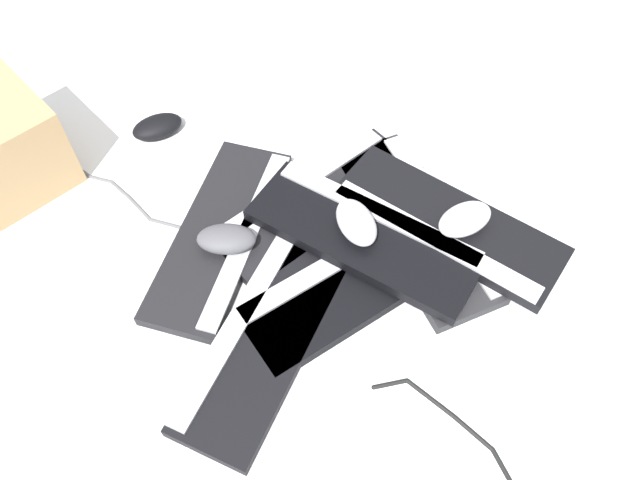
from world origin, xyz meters
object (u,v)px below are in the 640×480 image
(keyboard_0, at_px, (318,204))
(keyboard_6, at_px, (447,224))
(keyboard_3, at_px, (355,283))
(mouse_1, at_px, (157,127))
(keyboard_4, at_px, (416,224))
(mouse_3, at_px, (465,219))
(mouse_2, at_px, (356,222))
(keyboard_1, at_px, (222,233))
(mouse_0, at_px, (226,239))
(keyboard_2, at_px, (266,335))
(keyboard_5, at_px, (364,236))

(keyboard_0, xyz_separation_m, keyboard_6, (-0.10, -0.24, 0.03))
(keyboard_3, xyz_separation_m, mouse_1, (0.43, 0.38, 0.01))
(keyboard_4, bearing_deg, keyboard_6, -119.50)
(keyboard_6, relative_size, mouse_3, 3.89)
(keyboard_3, bearing_deg, keyboard_6, -63.76)
(mouse_2, bearing_deg, keyboard_3, 157.07)
(mouse_1, bearing_deg, mouse_2, -62.81)
(keyboard_4, xyz_separation_m, mouse_1, (0.31, 0.51, 0.01))
(keyboard_0, height_order, keyboard_1, same)
(keyboard_0, bearing_deg, keyboard_6, -112.53)
(keyboard_1, relative_size, mouse_3, 4.22)
(mouse_0, xyz_separation_m, mouse_3, (-0.02, -0.44, 0.03))
(keyboard_1, xyz_separation_m, keyboard_3, (-0.14, -0.24, 0.00))
(keyboard_6, distance_m, mouse_2, 0.18)
(keyboard_2, xyz_separation_m, keyboard_5, (0.17, -0.19, 0.03))
(mouse_0, distance_m, mouse_1, 0.37)
(keyboard_6, height_order, mouse_3, mouse_3)
(mouse_0, bearing_deg, keyboard_1, 114.59)
(keyboard_5, distance_m, mouse_1, 0.53)
(keyboard_2, xyz_separation_m, mouse_3, (0.16, -0.38, 0.07))
(keyboard_0, height_order, mouse_2, mouse_2)
(keyboard_4, relative_size, mouse_2, 4.23)
(keyboard_1, relative_size, keyboard_3, 1.01)
(keyboard_3, bearing_deg, mouse_3, -70.61)
(mouse_0, height_order, mouse_3, mouse_3)
(keyboard_6, xyz_separation_m, mouse_1, (0.34, 0.56, -0.02))
(keyboard_3, distance_m, mouse_0, 0.25)
(keyboard_3, distance_m, mouse_1, 0.57)
(keyboard_6, relative_size, mouse_2, 3.89)
(keyboard_0, height_order, keyboard_6, keyboard_6)
(keyboard_5, distance_m, keyboard_6, 0.16)
(mouse_0, distance_m, mouse_3, 0.44)
(keyboard_1, relative_size, mouse_0, 4.22)
(keyboard_5, height_order, keyboard_6, same)
(mouse_3, bearing_deg, keyboard_0, -49.32)
(keyboard_0, relative_size, keyboard_2, 0.98)
(mouse_2, bearing_deg, keyboard_0, 14.34)
(keyboard_1, distance_m, keyboard_4, 0.38)
(keyboard_1, height_order, mouse_2, mouse_2)
(keyboard_0, bearing_deg, keyboard_4, -110.52)
(keyboard_3, bearing_deg, mouse_0, 67.01)
(keyboard_1, xyz_separation_m, mouse_0, (-0.04, -0.01, 0.04))
(keyboard_0, height_order, mouse_0, mouse_0)
(keyboard_6, xyz_separation_m, mouse_3, (-0.02, -0.02, 0.04))
(keyboard_0, distance_m, mouse_2, 0.14)
(keyboard_3, bearing_deg, keyboard_5, -17.86)
(mouse_1, xyz_separation_m, mouse_2, (-0.35, -0.39, 0.06))
(keyboard_4, bearing_deg, keyboard_3, 131.32)
(keyboard_6, distance_m, mouse_0, 0.42)
(keyboard_0, height_order, mouse_3, mouse_3)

